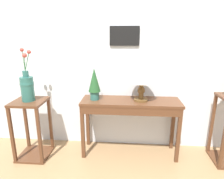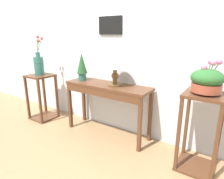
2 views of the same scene
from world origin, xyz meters
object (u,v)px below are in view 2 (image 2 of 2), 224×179
at_px(table_lamp, 115,60).
at_px(pedestal_stand_left, 42,97).
at_px(flower_vase_tall_left, 39,63).
at_px(planter_bowl_wide_right, 207,80).
at_px(pedestal_stand_right, 200,133).
at_px(console_table, 106,92).
at_px(potted_plant_on_console, 82,66).

height_order(table_lamp, pedestal_stand_left, table_lamp).
xyz_separation_m(flower_vase_tall_left, planter_bowl_wide_right, (2.57, 0.08, 0.03)).
bearing_deg(flower_vase_tall_left, pedestal_stand_left, -82.94).
distance_m(flower_vase_tall_left, pedestal_stand_right, 2.63).
bearing_deg(console_table, flower_vase_tall_left, -173.46).
relative_size(flower_vase_tall_left, planter_bowl_wide_right, 1.86).
xyz_separation_m(console_table, pedestal_stand_right, (1.28, -0.07, -0.22)).
height_order(console_table, flower_vase_tall_left, flower_vase_tall_left).
distance_m(potted_plant_on_console, pedestal_stand_right, 1.84).
bearing_deg(planter_bowl_wide_right, console_table, 177.12).
bearing_deg(table_lamp, console_table, -170.11).
height_order(pedestal_stand_left, pedestal_stand_right, pedestal_stand_right).
distance_m(potted_plant_on_console, planter_bowl_wide_right, 1.76).
height_order(console_table, table_lamp, table_lamp).
relative_size(table_lamp, pedestal_stand_left, 0.63).
height_order(table_lamp, pedestal_stand_right, table_lamp).
relative_size(potted_plant_on_console, planter_bowl_wide_right, 1.19).
bearing_deg(potted_plant_on_console, table_lamp, 0.13).
bearing_deg(flower_vase_tall_left, table_lamp, 6.86).
relative_size(console_table, potted_plant_on_console, 3.08).
bearing_deg(pedestal_stand_left, console_table, 6.63).
bearing_deg(pedestal_stand_right, pedestal_stand_left, -178.13).
bearing_deg(console_table, pedestal_stand_left, -173.37).
bearing_deg(pedestal_stand_right, table_lamp, 175.57).
height_order(potted_plant_on_console, planter_bowl_wide_right, planter_bowl_wide_right).
bearing_deg(pedestal_stand_right, flower_vase_tall_left, -178.18).
height_order(potted_plant_on_console, pedestal_stand_right, potted_plant_on_console).
xyz_separation_m(potted_plant_on_console, pedestal_stand_left, (-0.82, -0.17, -0.61)).
bearing_deg(console_table, potted_plant_on_console, 177.29).
xyz_separation_m(table_lamp, planter_bowl_wide_right, (1.15, -0.09, -0.11)).
distance_m(console_table, planter_bowl_wide_right, 1.33).
xyz_separation_m(console_table, table_lamp, (0.13, 0.02, 0.47)).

